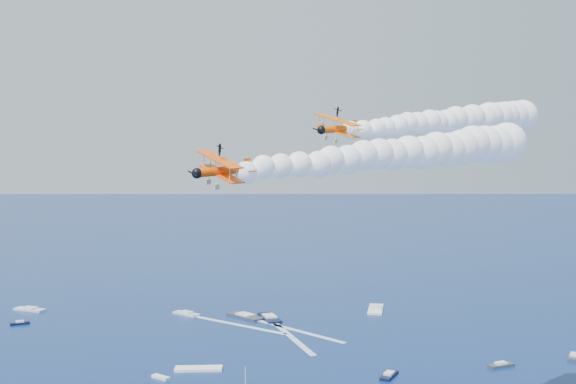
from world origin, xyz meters
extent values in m
cube|color=black|center=(8.41, 167.42, 0.35)|extent=(6.70, 15.18, 0.70)
cube|color=#323743|center=(0.46, 171.02, 0.35)|extent=(12.36, 14.90, 0.70)
cube|color=silver|center=(-19.31, 177.69, 0.35)|extent=(9.75, 9.93, 0.70)
cube|color=#323642|center=(84.59, 109.48, 0.35)|extent=(7.15, 8.10, 0.70)
cube|color=#323943|center=(61.23, 105.26, 0.35)|extent=(7.61, 4.10, 0.70)
cube|color=black|center=(29.86, 101.85, 0.35)|extent=(6.52, 7.75, 0.70)
cube|color=black|center=(-73.28, 172.31, 0.35)|extent=(6.26, 3.71, 0.70)
cube|color=white|center=(47.50, 174.43, 0.35)|extent=(9.89, 16.49, 0.70)
cube|color=white|center=(-26.34, 109.32, 0.35)|extent=(4.73, 4.84, 0.70)
cube|color=silver|center=(-74.43, 193.30, 0.35)|extent=(12.04, 9.30, 0.70)
cube|color=white|center=(-16.92, 114.86, 0.35)|extent=(12.47, 5.12, 0.70)
cube|color=white|center=(12.11, 141.35, 0.03)|extent=(7.32, 37.90, 0.04)
cube|color=white|center=(15.52, 149.31, 0.03)|extent=(23.31, 32.36, 0.04)
cube|color=white|center=(-2.47, 160.21, 0.03)|extent=(27.80, 28.75, 0.04)
camera|label=1|loc=(-21.49, -61.21, 55.03)|focal=43.04mm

